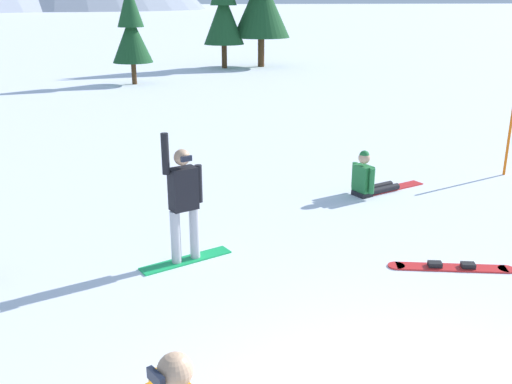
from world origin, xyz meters
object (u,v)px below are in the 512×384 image
at_px(trail_marker_pole, 509,137).
at_px(pine_tree_broad, 224,8).
at_px(pine_tree_young, 131,29).
at_px(snowboarder_background, 369,179).
at_px(loose_snowboard_far_spare, 451,267).
at_px(snowboarder_midground, 184,202).

xyz_separation_m(trail_marker_pole, pine_tree_broad, (-3.31, 22.30, 2.42)).
height_order(pine_tree_broad, pine_tree_young, pine_tree_broad).
distance_m(snowboarder_background, trail_marker_pole, 3.69).
height_order(snowboarder_background, pine_tree_broad, pine_tree_broad).
xyz_separation_m(loose_snowboard_far_spare, trail_marker_pole, (3.65, 4.22, 0.87)).
distance_m(loose_snowboard_far_spare, pine_tree_broad, 26.73).
bearing_deg(pine_tree_young, trail_marker_pole, -63.18).
xyz_separation_m(pine_tree_broad, pine_tree_young, (-5.09, -5.69, -0.83)).
bearing_deg(trail_marker_pole, pine_tree_young, 116.82).
relative_size(snowboarder_background, pine_tree_broad, 0.29).
bearing_deg(loose_snowboard_far_spare, trail_marker_pole, 49.16).
bearing_deg(pine_tree_broad, snowboarder_background, -90.68).
bearing_deg(pine_tree_broad, trail_marker_pole, -81.57).
relative_size(snowboarder_midground, trail_marker_pole, 1.14).
xyz_separation_m(snowboarder_midground, loose_snowboard_far_spare, (3.89, -1.02, -0.95)).
relative_size(snowboarder_midground, pine_tree_broad, 0.34).
bearing_deg(loose_snowboard_far_spare, snowboarder_midground, 165.29).
distance_m(snowboarder_midground, pine_tree_young, 19.89).
xyz_separation_m(snowboarder_background, loose_snowboard_far_spare, (-0.07, -3.50, -0.31)).
xyz_separation_m(snowboarder_midground, pine_tree_young, (-0.86, 19.81, 1.51)).
distance_m(trail_marker_pole, pine_tree_broad, 22.67).
height_order(trail_marker_pole, pine_tree_broad, pine_tree_broad).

